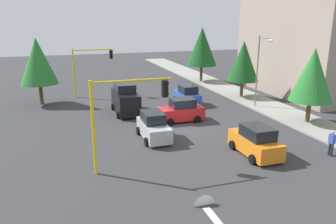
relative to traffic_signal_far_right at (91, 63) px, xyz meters
name	(u,v)px	position (x,y,z in m)	size (l,w,h in m)	color
ground_plane	(182,129)	(14.00, 5.65, -3.80)	(120.00, 120.00, 0.00)	#353538
sidewalk_kerb	(260,103)	(9.00, 16.15, -3.73)	(80.00, 4.00, 0.15)	gray
lane_arrow_near	(209,211)	(25.51, 2.65, -3.80)	(2.40, 1.10, 1.10)	silver
apartment_block	(308,41)	(5.72, 24.15, 2.16)	(16.31, 9.30, 11.90)	gray
traffic_signal_far_right	(91,63)	(0.00, 0.00, 0.00)	(0.36, 4.59, 5.35)	yellow
traffic_signal_near_right	(126,106)	(20.00, -0.01, 0.05)	(0.36, 4.59, 5.42)	yellow
street_lamp_curbside	(260,64)	(10.39, 14.85, 0.55)	(2.15, 0.28, 7.00)	slate
tree_roadside_mid	(243,61)	(6.00, 15.65, 0.25)	(3.42, 3.42, 6.21)	brown
tree_opposite_side	(38,61)	(2.00, -5.35, 0.61)	(3.70, 3.70, 6.73)	brown
tree_roadside_far	(202,47)	(-4.00, 15.15, 1.05)	(4.05, 4.05, 7.40)	brown
tree_roadside_near	(313,75)	(16.00, 16.15, 0.32)	(3.47, 3.47, 6.30)	brown
delivery_van_black	(125,99)	(8.01, 2.24, -2.52)	(4.80, 2.22, 2.77)	black
car_red	(181,111)	(12.00, 6.26, -2.91)	(2.09, 3.87, 1.98)	red
car_orange	(256,142)	(20.42, 8.29, -2.90)	(4.06, 2.08, 1.98)	orange
car_silver	(154,127)	(15.45, 2.85, -2.91)	(4.01, 1.97, 1.98)	#B2B5BA
car_blue	(187,96)	(6.73, 8.91, -2.91)	(3.77, 2.02, 1.98)	blue
pedestrian_crossing	(332,142)	(22.08, 12.84, -2.89)	(0.40, 0.24, 1.70)	#262638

